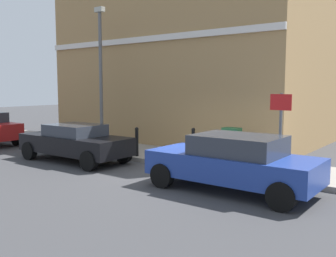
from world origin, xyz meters
The scene contains 10 objects.
ground centered at (0.00, 0.00, 0.00)m, with size 80.00×80.00×0.00m, color #38383A.
sidewalk centered at (1.94, 6.00, 0.07)m, with size 2.52×30.00×0.15m, color gray.
corner_building centered at (6.83, 3.98, 3.74)m, with size 7.36×11.96×7.48m.
car_blue centered at (-0.63, -2.16, 0.75)m, with size 1.88×4.28×1.43m.
car_black centered at (-0.54, 4.07, 0.70)m, with size 1.84×4.27×1.31m.
utility_cabinet centered at (1.88, -0.79, 0.68)m, with size 0.46×0.61×1.15m.
bollard_near_cabinet centered at (1.98, 0.77, 0.70)m, with size 0.14×0.14×1.04m.
bollard_far_kerb centered at (0.93, 2.47, 0.70)m, with size 0.14×0.14×1.04m.
street_sign centered at (1.00, -2.73, 1.66)m, with size 0.08×0.60×2.30m.
lamppost centered at (2.01, 5.43, 3.30)m, with size 0.20×0.44×5.72m.
Camera 1 is at (-9.12, -6.53, 2.62)m, focal length 40.78 mm.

